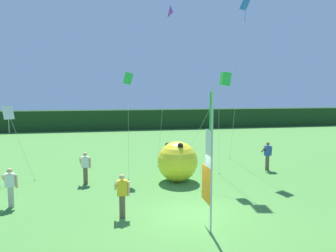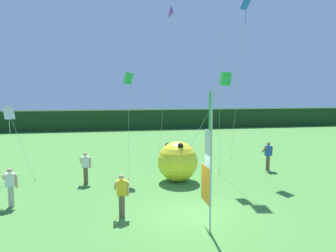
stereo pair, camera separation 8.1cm
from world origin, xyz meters
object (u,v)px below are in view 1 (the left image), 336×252
(person_near_banner, at_px, (85,167))
(kite_blue_diamond_1, at_px, (244,17))
(kite_green_box_6, at_px, (128,79))
(person_mid_field, at_px, (267,155))
(person_far_right, at_px, (10,186))
(inflatable_balloon, at_px, (177,161))
(kite_purple_delta_4, at_px, (171,13))
(kite_white_diamond_3, at_px, (9,116))
(kite_green_box_0, at_px, (225,79))
(person_far_left, at_px, (122,195))
(banner_flag, at_px, (209,163))

(person_near_banner, height_order, kite_blue_diamond_1, kite_blue_diamond_1)
(kite_green_box_6, bearing_deg, person_mid_field, -5.04)
(person_far_right, height_order, inflatable_balloon, inflatable_balloon)
(kite_green_box_6, bearing_deg, kite_purple_delta_4, 50.89)
(kite_white_diamond_3, bearing_deg, person_far_right, -74.48)
(person_mid_field, bearing_deg, person_far_right, -165.03)
(kite_green_box_0, distance_m, kite_purple_delta_4, 8.02)
(inflatable_balloon, xyz_separation_m, kite_green_box_0, (2.30, -0.52, 4.17))
(kite_green_box_6, bearing_deg, kite_green_box_0, -27.61)
(person_mid_field, height_order, person_far_right, person_mid_field)
(person_far_right, bearing_deg, kite_white_diamond_3, 105.52)
(inflatable_balloon, height_order, kite_white_diamond_3, kite_white_diamond_3)
(person_near_banner, height_order, inflatable_balloon, inflatable_balloon)
(person_far_left, xyz_separation_m, kite_purple_delta_4, (3.80, 9.94, 9.07))
(person_far_left, bearing_deg, inflatable_balloon, 54.17)
(kite_blue_diamond_1, relative_size, kite_purple_delta_4, 0.98)
(banner_flag, bearing_deg, kite_blue_diamond_1, 59.70)
(inflatable_balloon, height_order, kite_green_box_0, kite_green_box_0)
(person_far_left, xyz_separation_m, inflatable_balloon, (2.99, 4.14, 0.19))
(person_far_right, bearing_deg, person_near_banner, 44.53)
(kite_purple_delta_4, bearing_deg, kite_green_box_6, -129.11)
(banner_flag, distance_m, kite_green_box_0, 6.40)
(person_near_banner, relative_size, kite_green_box_0, 0.29)
(banner_flag, height_order, inflatable_balloon, banner_flag)
(person_far_right, height_order, kite_purple_delta_4, kite_purple_delta_4)
(person_mid_field, height_order, kite_purple_delta_4, kite_purple_delta_4)
(person_mid_field, xyz_separation_m, inflatable_balloon, (-5.70, -1.21, 0.15))
(person_far_right, relative_size, kite_green_box_6, 0.28)
(inflatable_balloon, bearing_deg, person_far_left, -125.83)
(person_far_right, distance_m, kite_purple_delta_4, 14.63)
(kite_white_diamond_3, bearing_deg, kite_purple_delta_4, 21.76)
(kite_blue_diamond_1, height_order, kite_green_box_6, kite_blue_diamond_1)
(person_far_left, xyz_separation_m, kite_blue_diamond_1, (7.70, 6.92, 8.27))
(person_mid_field, relative_size, kite_purple_delta_4, 0.16)
(banner_flag, distance_m, kite_blue_diamond_1, 11.91)
(kite_blue_diamond_1, bearing_deg, kite_green_box_0, -126.12)
(person_near_banner, relative_size, kite_white_diamond_3, 0.42)
(inflatable_balloon, bearing_deg, banner_flag, -91.96)
(person_far_right, distance_m, kite_white_diamond_3, 5.16)
(kite_green_box_0, bearing_deg, inflatable_balloon, 167.37)
(person_far_right, height_order, kite_white_diamond_3, kite_white_diamond_3)
(person_far_left, xyz_separation_m, kite_green_box_0, (5.29, 3.62, 4.35))
(kite_green_box_0, height_order, kite_blue_diamond_1, kite_blue_diamond_1)
(person_far_left, distance_m, kite_blue_diamond_1, 13.25)
(person_near_banner, bearing_deg, kite_green_box_6, 34.10)
(person_near_banner, distance_m, kite_white_diamond_3, 4.93)
(inflatable_balloon, distance_m, kite_purple_delta_4, 10.64)
(person_near_banner, relative_size, person_mid_field, 0.96)
(person_mid_field, distance_m, kite_green_box_6, 9.20)
(person_far_left, distance_m, kite_green_box_0, 7.75)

